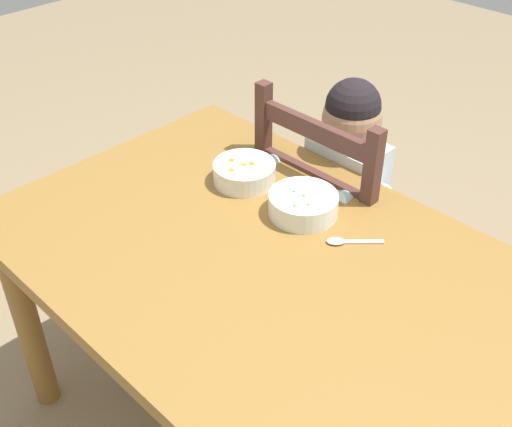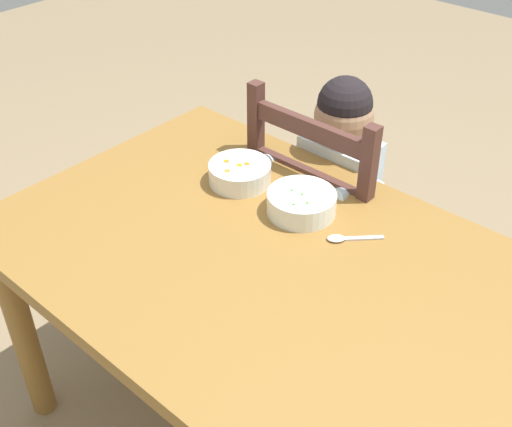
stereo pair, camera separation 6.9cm
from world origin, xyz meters
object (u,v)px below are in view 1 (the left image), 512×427
Objects in this scene: dining_chair at (337,230)px; dining_table at (260,285)px; bowl_of_peas at (303,204)px; spoon at (344,241)px; bowl_of_carrots at (244,172)px; child_figure at (340,183)px.

dining_table is at bearing -73.94° from dining_chair.
spoon is at bearing -7.42° from bowl_of_peas.
dining_chair reaches higher than bowl_of_carrots.
child_figure is at bearing 128.99° from spoon.
dining_chair is 0.44m from bowl_of_carrots.
dining_chair reaches higher than spoon.
bowl_of_peas is at bearing 172.58° from spoon.
spoon is at bearing -51.01° from child_figure.
spoon is (0.11, 0.17, 0.10)m from dining_table.
dining_table is 0.23m from bowl_of_peas.
dining_table is 0.33m from bowl_of_carrots.
bowl_of_carrots is (-0.21, 0.00, -0.00)m from bowl_of_peas.
dining_table is at bearing -37.50° from bowl_of_carrots.
bowl_of_carrots is (-0.11, -0.30, 0.30)m from dining_chair.
child_figure reaches higher than bowl_of_carrots.
dining_table is 0.23m from spoon.
dining_chair is at bearing 109.48° from bowl_of_peas.
child_figure is 0.41m from spoon.
child_figure reaches higher than bowl_of_peas.
bowl_of_peas is (-0.03, 0.19, 0.13)m from dining_table.
bowl_of_peas is at bearing -70.24° from child_figure.
spoon is (0.25, -0.31, 0.10)m from child_figure.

